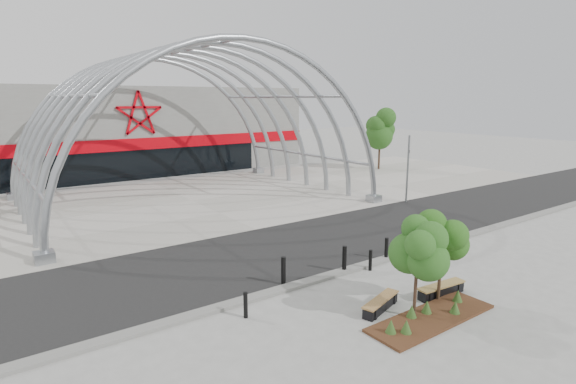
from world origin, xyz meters
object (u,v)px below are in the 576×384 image
(street_tree_0, at_px, (418,246))
(bollard_2, at_px, (344,259))
(bench_0, at_px, (381,304))
(bench_1, at_px, (441,290))
(street_tree_1, at_px, (443,235))
(signal_pole, at_px, (408,168))

(street_tree_0, height_order, bollard_2, street_tree_0)
(bench_0, distance_m, bollard_2, 3.48)
(bench_1, bearing_deg, street_tree_1, -154.10)
(signal_pole, height_order, bollard_2, signal_pole)
(street_tree_1, xyz_separation_m, bench_0, (-2.12, 0.70, -2.20))
(street_tree_0, relative_size, bench_0, 1.70)
(bollard_2, bearing_deg, bench_0, -111.83)
(bench_1, distance_m, bollard_2, 3.92)
(bollard_2, bearing_deg, signal_pole, 30.03)
(street_tree_0, relative_size, bollard_2, 3.06)
(street_tree_1, height_order, bench_1, street_tree_1)
(street_tree_0, height_order, bench_1, street_tree_0)
(bench_0, bearing_deg, street_tree_1, -18.38)
(street_tree_0, relative_size, street_tree_1, 1.01)
(signal_pole, distance_m, street_tree_1, 15.45)
(bench_0, xyz_separation_m, bench_1, (2.61, -0.47, 0.01))
(street_tree_0, xyz_separation_m, bench_1, (2.07, 0.48, -2.21))
(street_tree_1, bearing_deg, bench_1, 25.90)
(bench_0, height_order, bollard_2, bollard_2)
(signal_pole, xyz_separation_m, bench_1, (-10.57, -10.55, -2.18))
(bench_1, xyz_separation_m, bollard_2, (-1.32, 3.68, 0.34))
(signal_pole, bearing_deg, street_tree_0, -138.87)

